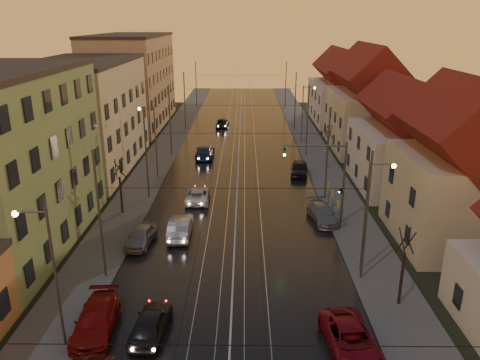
{
  "coord_description": "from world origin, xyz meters",
  "views": [
    {
      "loc": [
        0.75,
        -18.66,
        16.58
      ],
      "look_at": [
        0.35,
        20.94,
        2.94
      ],
      "focal_mm": 35.0,
      "sensor_mm": 36.0,
      "label": 1
    }
  ],
  "objects_px": {
    "driving_car_3": "(205,152)",
    "parked_right_1": "(323,213)",
    "parked_left_3": "(141,236)",
    "driving_car_0": "(151,323)",
    "street_lamp_1": "(371,207)",
    "street_lamp_0": "(48,266)",
    "driving_car_1": "(180,227)",
    "driving_car_4": "(222,123)",
    "parked_right_0": "(351,340)",
    "street_lamp_2": "(152,135)",
    "driving_car_2": "(198,195)",
    "street_lamp_3": "(305,108)",
    "parked_right_2": "(299,169)",
    "traffic_light_mast": "(332,173)",
    "parked_left_2": "(96,320)"
  },
  "relations": [
    {
      "from": "street_lamp_0",
      "to": "driving_car_4",
      "type": "bearing_deg",
      "value": 83.36
    },
    {
      "from": "driving_car_4",
      "to": "parked_right_0",
      "type": "bearing_deg",
      "value": 103.84
    },
    {
      "from": "driving_car_1",
      "to": "street_lamp_3",
      "type": "bearing_deg",
      "value": -114.73
    },
    {
      "from": "street_lamp_0",
      "to": "traffic_light_mast",
      "type": "bearing_deg",
      "value": 43.1
    },
    {
      "from": "parked_left_3",
      "to": "street_lamp_2",
      "type": "bearing_deg",
      "value": 103.19
    },
    {
      "from": "street_lamp_0",
      "to": "street_lamp_1",
      "type": "bearing_deg",
      "value": 23.72
    },
    {
      "from": "street_lamp_2",
      "to": "street_lamp_1",
      "type": "bearing_deg",
      "value": -47.68
    },
    {
      "from": "street_lamp_2",
      "to": "driving_car_4",
      "type": "distance_m",
      "value": 26.78
    },
    {
      "from": "driving_car_3",
      "to": "driving_car_0",
      "type": "bearing_deg",
      "value": 89.45
    },
    {
      "from": "driving_car_2",
      "to": "parked_right_0",
      "type": "bearing_deg",
      "value": 113.64
    },
    {
      "from": "street_lamp_1",
      "to": "parked_left_2",
      "type": "relative_size",
      "value": 1.57
    },
    {
      "from": "parked_right_0",
      "to": "parked_right_1",
      "type": "distance_m",
      "value": 17.0
    },
    {
      "from": "street_lamp_2",
      "to": "driving_car_2",
      "type": "distance_m",
      "value": 9.69
    },
    {
      "from": "street_lamp_0",
      "to": "street_lamp_3",
      "type": "height_order",
      "value": "same"
    },
    {
      "from": "driving_car_1",
      "to": "parked_right_0",
      "type": "bearing_deg",
      "value": 127.05
    },
    {
      "from": "street_lamp_0",
      "to": "parked_left_3",
      "type": "relative_size",
      "value": 1.91
    },
    {
      "from": "parked_right_1",
      "to": "traffic_light_mast",
      "type": "bearing_deg",
      "value": -64.25
    },
    {
      "from": "driving_car_1",
      "to": "driving_car_4",
      "type": "xyz_separation_m",
      "value": [
        1.54,
        40.23,
        -0.01
      ]
    },
    {
      "from": "driving_car_4",
      "to": "street_lamp_1",
      "type": "bearing_deg",
      "value": 108.84
    },
    {
      "from": "driving_car_3",
      "to": "parked_right_1",
      "type": "xyz_separation_m",
      "value": [
        11.81,
        -19.38,
        -0.08
      ]
    },
    {
      "from": "driving_car_0",
      "to": "parked_left_3",
      "type": "distance_m",
      "value": 11.34
    },
    {
      "from": "driving_car_1",
      "to": "parked_left_2",
      "type": "relative_size",
      "value": 0.95
    },
    {
      "from": "street_lamp_3",
      "to": "parked_right_0",
      "type": "xyz_separation_m",
      "value": [
        -2.77,
        -44.29,
        -4.16
      ]
    },
    {
      "from": "parked_left_2",
      "to": "parked_left_3",
      "type": "distance_m",
      "value": 10.72
    },
    {
      "from": "traffic_light_mast",
      "to": "driving_car_0",
      "type": "height_order",
      "value": "traffic_light_mast"
    },
    {
      "from": "street_lamp_0",
      "to": "parked_right_0",
      "type": "distance_m",
      "value": 16.0
    },
    {
      "from": "street_lamp_0",
      "to": "driving_car_2",
      "type": "height_order",
      "value": "street_lamp_0"
    },
    {
      "from": "street_lamp_1",
      "to": "parked_right_0",
      "type": "distance_m",
      "value": 9.67
    },
    {
      "from": "street_lamp_1",
      "to": "parked_right_2",
      "type": "bearing_deg",
      "value": 95.97
    },
    {
      "from": "street_lamp_3",
      "to": "driving_car_0",
      "type": "bearing_deg",
      "value": -107.44
    },
    {
      "from": "parked_right_1",
      "to": "street_lamp_2",
      "type": "bearing_deg",
      "value": 138.14
    },
    {
      "from": "traffic_light_mast",
      "to": "parked_right_2",
      "type": "bearing_deg",
      "value": 94.79
    },
    {
      "from": "street_lamp_2",
      "to": "driving_car_3",
      "type": "distance_m",
      "value": 10.25
    },
    {
      "from": "driving_car_3",
      "to": "parked_right_1",
      "type": "relative_size",
      "value": 1.12
    },
    {
      "from": "street_lamp_1",
      "to": "driving_car_4",
      "type": "distance_m",
      "value": 47.43
    },
    {
      "from": "driving_car_1",
      "to": "driving_car_4",
      "type": "relative_size",
      "value": 1.05
    },
    {
      "from": "parked_left_3",
      "to": "parked_right_0",
      "type": "xyz_separation_m",
      "value": [
        13.6,
        -12.31,
        0.02
      ]
    },
    {
      "from": "street_lamp_2",
      "to": "parked_left_2",
      "type": "xyz_separation_m",
      "value": [
        1.59,
        -26.69,
        -4.15
      ]
    },
    {
      "from": "driving_car_2",
      "to": "driving_car_3",
      "type": "relative_size",
      "value": 0.87
    },
    {
      "from": "driving_car_2",
      "to": "driving_car_3",
      "type": "bearing_deg",
      "value": -89.5
    },
    {
      "from": "street_lamp_1",
      "to": "parked_right_1",
      "type": "relative_size",
      "value": 1.65
    },
    {
      "from": "parked_left_2",
      "to": "parked_right_1",
      "type": "relative_size",
      "value": 1.05
    },
    {
      "from": "driving_car_1",
      "to": "parked_right_2",
      "type": "distance_m",
      "value": 19.38
    },
    {
      "from": "parked_left_3",
      "to": "driving_car_0",
      "type": "bearing_deg",
      "value": -68.73
    },
    {
      "from": "traffic_light_mast",
      "to": "parked_left_2",
      "type": "xyz_separation_m",
      "value": [
        -15.5,
        -14.69,
        -3.86
      ]
    },
    {
      "from": "driving_car_3",
      "to": "driving_car_4",
      "type": "relative_size",
      "value": 1.19
    },
    {
      "from": "parked_right_1",
      "to": "driving_car_0",
      "type": "bearing_deg",
      "value": -135.04
    },
    {
      "from": "street_lamp_0",
      "to": "street_lamp_3",
      "type": "bearing_deg",
      "value": 67.52
    },
    {
      "from": "street_lamp_3",
      "to": "driving_car_3",
      "type": "bearing_deg",
      "value": -149.23
    },
    {
      "from": "driving_car_4",
      "to": "parked_right_1",
      "type": "xyz_separation_m",
      "value": [
        10.4,
        -37.05,
        -0.08
      ]
    }
  ]
}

